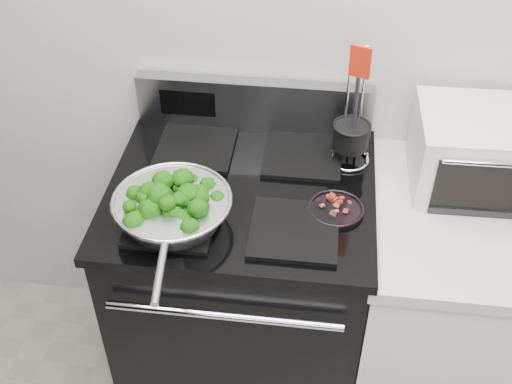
% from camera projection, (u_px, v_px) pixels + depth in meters
% --- Properties ---
extents(back_wall, '(4.00, 0.02, 2.70)m').
position_uv_depth(back_wall, '(358.00, 16.00, 1.87)').
color(back_wall, beige).
rests_on(back_wall, ground).
extents(gas_range, '(0.79, 0.69, 1.13)m').
position_uv_depth(gas_range, '(244.00, 290.00, 2.20)').
color(gas_range, black).
rests_on(gas_range, floor).
extents(counter, '(0.62, 0.68, 0.92)m').
position_uv_depth(counter, '(445.00, 315.00, 2.15)').
color(counter, white).
rests_on(counter, floor).
extents(skillet, '(0.33, 0.52, 0.07)m').
position_uv_depth(skillet, '(173.00, 208.00, 1.75)').
color(skillet, silver).
rests_on(skillet, gas_range).
extents(broccoli_pile, '(0.26, 0.26, 0.09)m').
position_uv_depth(broccoli_pile, '(172.00, 202.00, 1.74)').
color(broccoli_pile, black).
rests_on(broccoli_pile, skillet).
extents(bacon_plate, '(0.16, 0.16, 0.04)m').
position_uv_depth(bacon_plate, '(336.00, 206.00, 1.81)').
color(bacon_plate, black).
rests_on(bacon_plate, gas_range).
extents(utensil_holder, '(0.13, 0.13, 0.40)m').
position_uv_depth(utensil_holder, '(350.00, 142.00, 1.95)').
color(utensil_holder, silver).
rests_on(utensil_holder, gas_range).
extents(toaster_oven, '(0.42, 0.32, 0.24)m').
position_uv_depth(toaster_oven, '(485.00, 152.00, 1.88)').
color(toaster_oven, silver).
rests_on(toaster_oven, counter).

